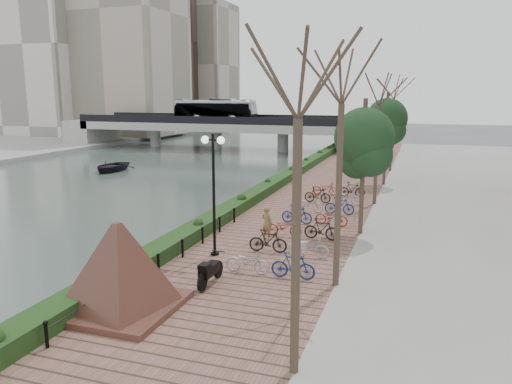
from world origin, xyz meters
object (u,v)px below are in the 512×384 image
at_px(granite_monument, 119,266).
at_px(pedestrian, 267,223).
at_px(motorcycle, 210,270).
at_px(boat, 111,166).
at_px(lamppost, 213,169).

xyz_separation_m(granite_monument, pedestrian, (2.09, 8.76, -0.64)).
distance_m(motorcycle, boat, 31.57).
height_order(lamppost, pedestrian, lamppost).
bearing_deg(motorcycle, lamppost, 111.59).
distance_m(lamppost, motorcycle, 4.56).
bearing_deg(lamppost, pedestrian, 62.89).
bearing_deg(pedestrian, lamppost, 83.75).
xyz_separation_m(motorcycle, pedestrian, (0.27, 5.90, 0.27)).
distance_m(lamppost, pedestrian, 4.27).
bearing_deg(pedestrian, motorcycle, 108.28).
height_order(motorcycle, boat, motorcycle).
relative_size(granite_monument, motorcycle, 3.14).
bearing_deg(granite_monument, motorcycle, 57.47).
height_order(granite_monument, boat, granite_monument).
relative_size(pedestrian, boat, 0.35).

